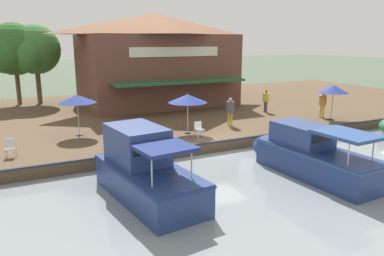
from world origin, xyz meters
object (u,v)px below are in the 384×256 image
at_px(person_near_entrance, 266,98).
at_px(person_mid_patio, 323,101).
at_px(person_at_quay_edge, 230,108).
at_px(waterfront_restaurant, 155,58).
at_px(patio_umbrella_near_quay_edge, 77,99).
at_px(tree_downstream_bank, 34,51).
at_px(cafe_chair_back_row_seat, 108,134).
at_px(patio_umbrella_far_corner, 333,89).
at_px(cafe_chair_beside_entrance, 199,128).
at_px(motorboat_second_along, 141,169).
at_px(motorboat_nearest_quay, 306,154).
at_px(cafe_chair_facing_river, 10,147).
at_px(patio_umbrella_mid_patio_left, 188,98).
at_px(tree_behind_restaurant, 12,51).

bearing_deg(person_near_entrance, person_mid_patio, 33.61).
xyz_separation_m(person_mid_patio, person_at_quay_edge, (-0.70, -7.09, -0.01)).
xyz_separation_m(waterfront_restaurant, patio_umbrella_near_quay_edge, (8.69, -8.03, -1.69)).
bearing_deg(tree_downstream_bank, cafe_chair_back_row_seat, 8.03).
height_order(patio_umbrella_far_corner, person_at_quay_edge, patio_umbrella_far_corner).
distance_m(cafe_chair_beside_entrance, person_at_quay_edge, 3.50).
distance_m(cafe_chair_back_row_seat, person_near_entrance, 13.21).
distance_m(cafe_chair_back_row_seat, person_at_quay_edge, 7.99).
relative_size(motorboat_second_along, motorboat_nearest_quay, 0.96).
relative_size(patio_umbrella_far_corner, cafe_chair_facing_river, 2.80).
bearing_deg(waterfront_restaurant, cafe_chair_beside_entrance, -10.02).
bearing_deg(waterfront_restaurant, motorboat_nearest_quay, 0.51).
xyz_separation_m(cafe_chair_back_row_seat, cafe_chair_facing_river, (0.38, -4.59, 0.00)).
bearing_deg(patio_umbrella_mid_patio_left, cafe_chair_facing_river, -87.27).
bearing_deg(person_mid_patio, tree_behind_restaurant, -129.27).
relative_size(cafe_chair_facing_river, tree_behind_restaurant, 0.13).
distance_m(person_at_quay_edge, person_near_entrance, 5.54).
xyz_separation_m(patio_umbrella_far_corner, cafe_chair_beside_entrance, (0.12, -10.20, -1.61)).
bearing_deg(person_mid_patio, cafe_chair_back_row_seat, -90.11).
xyz_separation_m(cafe_chair_back_row_seat, cafe_chair_beside_entrance, (0.93, 4.88, 0.00)).
bearing_deg(patio_umbrella_near_quay_edge, cafe_chair_beside_entrance, 61.17).
xyz_separation_m(patio_umbrella_near_quay_edge, motorboat_nearest_quay, (9.21, 8.19, -1.77)).
relative_size(patio_umbrella_far_corner, tree_downstream_bank, 0.36).
xyz_separation_m(patio_umbrella_far_corner, person_near_entrance, (-4.18, -2.31, -1.05)).
relative_size(patio_umbrella_near_quay_edge, person_at_quay_edge, 1.33).
relative_size(cafe_chair_back_row_seat, tree_downstream_bank, 0.13).
xyz_separation_m(waterfront_restaurant, cafe_chair_back_row_seat, (11.02, -6.99, -3.30)).
xyz_separation_m(cafe_chair_facing_river, motorboat_nearest_quay, (6.50, 11.74, -0.16)).
bearing_deg(motorboat_second_along, person_mid_patio, 110.96).
height_order(patio_umbrella_near_quay_edge, cafe_chair_beside_entrance, patio_umbrella_near_quay_edge).
bearing_deg(motorboat_nearest_quay, tree_behind_restaurant, -153.88).
relative_size(waterfront_restaurant, person_mid_patio, 6.92).
bearing_deg(patio_umbrella_mid_patio_left, motorboat_second_along, -39.51).
bearing_deg(person_near_entrance, waterfront_restaurant, -142.97).
bearing_deg(tree_behind_restaurant, motorboat_second_along, 9.45).
bearing_deg(person_near_entrance, cafe_chair_facing_river, -77.81).
distance_m(patio_umbrella_mid_patio_left, person_mid_patio, 10.39).
bearing_deg(motorboat_second_along, tree_downstream_bank, -174.75).
bearing_deg(cafe_chair_beside_entrance, person_mid_patio, 95.10).
xyz_separation_m(patio_umbrella_mid_patio_left, cafe_chair_back_row_seat, (0.06, -4.67, -1.56)).
height_order(cafe_chair_back_row_seat, motorboat_second_along, motorboat_second_along).
bearing_deg(person_near_entrance, motorboat_nearest_quay, -28.71).
bearing_deg(patio_umbrella_near_quay_edge, person_mid_patio, 81.67).
relative_size(patio_umbrella_near_quay_edge, person_mid_patio, 1.31).
xyz_separation_m(patio_umbrella_mid_patio_left, patio_umbrella_near_quay_edge, (-2.27, -5.71, 0.06)).
relative_size(person_mid_patio, tree_behind_restaurant, 0.27).
bearing_deg(waterfront_restaurant, tree_behind_restaurant, -111.79).
xyz_separation_m(patio_umbrella_far_corner, patio_umbrella_near_quay_edge, (-3.14, -16.11, 0.00)).
bearing_deg(tree_downstream_bank, person_mid_patio, 48.57).
bearing_deg(motorboat_nearest_quay, person_mid_patio, 131.06).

